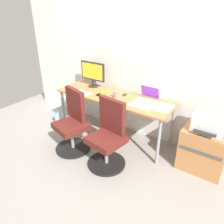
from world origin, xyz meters
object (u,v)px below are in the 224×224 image
(office_chair_right, at_px, (108,137))
(open_laptop, at_px, (147,98))
(printer, at_px, (209,122))
(desktop_monitor, at_px, (93,73))
(office_chair_left, at_px, (73,124))
(side_cabinet, at_px, (203,149))
(water_bottle_on_floor, at_px, (57,119))
(coffee_mug, at_px, (103,95))

(office_chair_right, height_order, open_laptop, open_laptop)
(printer, xyz_separation_m, desktop_monitor, (-1.99, 0.13, 0.28))
(office_chair_left, height_order, side_cabinet, office_chair_left)
(water_bottle_on_floor, distance_m, open_laptop, 1.77)
(side_cabinet, relative_size, desktop_monitor, 1.24)
(open_laptop, bearing_deg, desktop_monitor, 177.75)
(office_chair_left, bearing_deg, office_chair_right, 0.13)
(side_cabinet, bearing_deg, water_bottle_on_floor, -172.84)
(office_chair_right, height_order, side_cabinet, office_chair_right)
(office_chair_right, xyz_separation_m, coffee_mug, (-0.41, 0.44, 0.37))
(coffee_mug, bearing_deg, office_chair_left, -119.12)
(side_cabinet, height_order, open_laptop, open_laptop)
(office_chair_right, distance_m, side_cabinet, 1.30)
(side_cabinet, relative_size, coffee_mug, 6.49)
(water_bottle_on_floor, height_order, desktop_monitor, desktop_monitor)
(office_chair_left, bearing_deg, desktop_monitor, 104.92)
(open_laptop, bearing_deg, office_chair_right, -106.03)
(office_chair_left, height_order, office_chair_right, same)
(office_chair_left, relative_size, office_chair_right, 1.00)
(office_chair_left, xyz_separation_m, side_cabinet, (1.78, 0.64, -0.12))
(side_cabinet, xyz_separation_m, open_laptop, (-0.92, 0.09, 0.51))
(desktop_monitor, bearing_deg, office_chair_right, -41.73)
(office_chair_left, height_order, coffee_mug, office_chair_left)
(printer, bearing_deg, water_bottle_on_floor, -172.86)
(printer, relative_size, coffee_mug, 4.35)
(office_chair_left, relative_size, water_bottle_on_floor, 3.03)
(open_laptop, bearing_deg, water_bottle_on_floor, -165.67)
(coffee_mug, bearing_deg, open_laptop, 24.98)
(office_chair_right, relative_size, side_cabinet, 1.57)
(office_chair_left, bearing_deg, printer, 19.60)
(desktop_monitor, bearing_deg, coffee_mug, -36.38)
(side_cabinet, distance_m, open_laptop, 1.05)
(office_chair_right, bearing_deg, water_bottle_on_floor, 167.06)
(desktop_monitor, xyz_separation_m, coffee_mug, (0.45, -0.33, -0.20))
(water_bottle_on_floor, bearing_deg, coffee_mug, 6.94)
(side_cabinet, xyz_separation_m, coffee_mug, (-1.54, -0.20, 0.50))
(office_chair_left, distance_m, coffee_mug, 0.63)
(office_chair_right, xyz_separation_m, printer, (1.13, 0.63, 0.29))
(side_cabinet, relative_size, open_laptop, 1.93)
(office_chair_left, height_order, printer, office_chair_left)
(coffee_mug, bearing_deg, office_chair_right, -46.70)
(side_cabinet, height_order, water_bottle_on_floor, side_cabinet)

